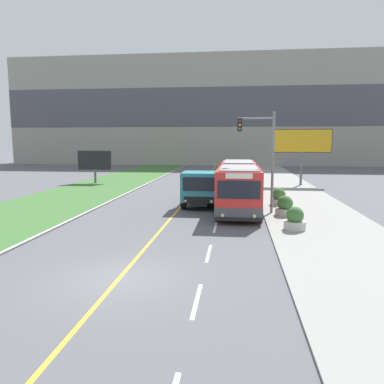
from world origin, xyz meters
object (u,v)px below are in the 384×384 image
at_px(city_bus, 238,185).
at_px(planter_round_third, 279,198).
at_px(planter_round_near, 295,220).
at_px(traffic_light_mast, 263,150).
at_px(planter_round_second, 285,207).
at_px(billboard_small, 95,161).
at_px(billboard_large, 302,143).
at_px(dump_truck, 202,189).

relative_size(city_bus, planter_round_third, 10.91).
distance_m(city_bus, planter_round_near, 7.76).
bearing_deg(traffic_light_mast, city_bus, 118.51).
bearing_deg(traffic_light_mast, planter_round_second, -29.75).
distance_m(billboard_small, planter_round_third, 21.94).
bearing_deg(city_bus, billboard_large, 63.54).
distance_m(dump_truck, billboard_small, 18.24).
height_order(traffic_light_mast, billboard_small, traffic_light_mast).
height_order(city_bus, planter_round_near, city_bus).
relative_size(dump_truck, planter_round_second, 5.63).
relative_size(billboard_small, planter_round_second, 3.11).
relative_size(billboard_large, billboard_small, 1.56).
height_order(planter_round_second, planter_round_third, planter_round_second).
bearing_deg(planter_round_second, billboard_small, 138.61).
distance_m(billboard_large, billboard_small, 21.77).
bearing_deg(billboard_large, billboard_small, -179.07).
distance_m(billboard_large, planter_round_second, 17.10).
bearing_deg(planter_round_second, planter_round_third, 89.43).
distance_m(dump_truck, planter_round_second, 6.13).
height_order(traffic_light_mast, planter_round_second, traffic_light_mast).
bearing_deg(planter_round_near, city_bus, 111.59).
xyz_separation_m(traffic_light_mast, planter_round_near, (1.38, -4.48, -3.41)).
relative_size(billboard_small, planter_round_third, 3.13).
relative_size(traffic_light_mast, billboard_small, 1.70).
bearing_deg(billboard_small, planter_round_second, -41.39).
bearing_deg(dump_truck, planter_round_second, -29.00).
xyz_separation_m(city_bus, traffic_light_mast, (1.46, -2.68, 2.49)).
xyz_separation_m(planter_round_second, planter_round_third, (0.04, 3.71, -0.00)).
xyz_separation_m(billboard_small, planter_round_third, (18.13, -12.23, -1.81)).
bearing_deg(billboard_large, city_bus, -116.46).
relative_size(planter_round_near, planter_round_second, 0.98).
bearing_deg(planter_round_third, city_bus, -174.76).
bearing_deg(city_bus, planter_round_second, -50.92).
relative_size(city_bus, planter_round_near, 11.02).
bearing_deg(billboard_small, planter_round_near, -47.33).
height_order(traffic_light_mast, planter_round_near, traffic_light_mast).
height_order(dump_truck, billboard_large, billboard_large).
distance_m(planter_round_near, planter_round_third, 7.43).
xyz_separation_m(dump_truck, planter_round_third, (5.37, 0.76, -0.66)).
height_order(city_bus, billboard_small, billboard_small).
xyz_separation_m(dump_truck, billboard_large, (8.92, 13.34, 3.12)).
height_order(dump_truck, planter_round_near, dump_truck).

